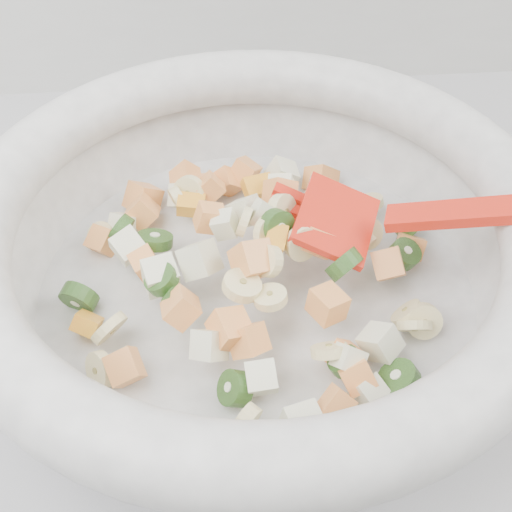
{
  "coord_description": "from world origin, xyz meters",
  "views": [
    {
      "loc": [
        0.12,
        1.07,
        1.28
      ],
      "look_at": [
        0.15,
        1.4,
        0.95
      ],
      "focal_mm": 45.0,
      "sensor_mm": 36.0,
      "label": 1
    }
  ],
  "objects": [
    {
      "name": "counter",
      "position": [
        0.0,
        1.45,
        0.45
      ],
      "size": [
        2.0,
        0.6,
        0.9
      ],
      "primitive_type": "cube",
      "color": "#929397",
      "rests_on": "ground"
    },
    {
      "name": "mixing_bowl",
      "position": [
        0.15,
        1.4,
        0.96
      ],
      "size": [
        0.5,
        0.42,
        0.15
      ],
      "color": "white",
      "rests_on": "counter"
    }
  ]
}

